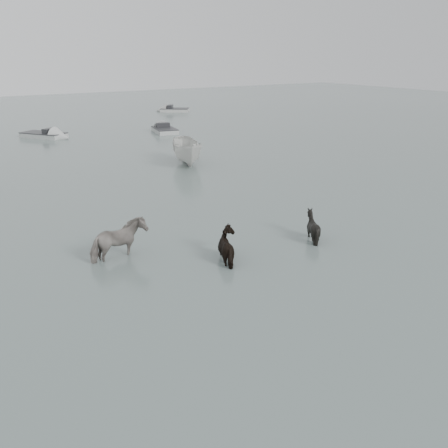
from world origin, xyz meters
The scene contains 8 objects.
ground centered at (0.00, 0.00, 0.00)m, with size 140.00×140.00×0.00m, color #4F5E59.
pony_pinto centered at (-2.90, 2.36, 0.80)m, with size 0.87×1.90×1.61m, color black.
pony_dark centered at (0.20, 0.28, 0.69)m, with size 1.37×1.17×1.38m, color black.
pony_black centered at (3.74, 0.28, 0.66)m, with size 1.07×1.20×1.32m, color black.
boat_small centered at (6.04, 14.00, 0.84)m, with size 1.63×4.34×1.68m, color silver.
skiff_port centered at (10.26, 25.75, 0.38)m, with size 4.25×1.60×0.75m, color #AAACAA, non-canonical shape.
skiff_mid centered at (1.08, 28.70, 0.38)m, with size 4.98×1.60×0.75m, color #ADB0AD, non-canonical shape.
skiff_star centered at (17.89, 38.69, 0.38)m, with size 4.27×1.60×0.75m, color #B5B5B0, non-canonical shape.
Camera 1 is at (-8.21, -12.43, 6.55)m, focal length 40.00 mm.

